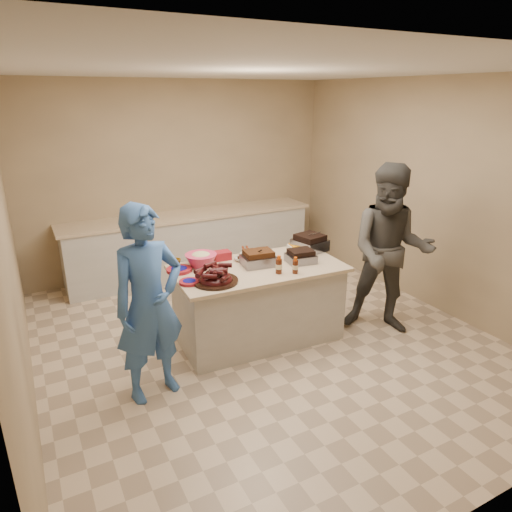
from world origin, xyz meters
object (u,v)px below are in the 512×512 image
island (258,337)px  guest_gray (382,328)px  rib_platter (216,282)px  coleslaw_bowl (201,266)px  bbq_bottle_b (295,273)px  bbq_bottle_a (279,273)px  mustard_bottle (247,264)px  plastic_cup (176,267)px  roasting_pan (309,250)px  guest_blue (157,391)px

island → guest_gray: (1.34, -0.48, 0.00)m
rib_platter → coleslaw_bowl: (0.03, 0.46, 0.00)m
bbq_bottle_b → rib_platter: bearing=168.5°
coleslaw_bowl → bbq_bottle_a: coleslaw_bowl is taller
mustard_bottle → bbq_bottle_a: bearing=-66.8°
plastic_cup → guest_gray: 2.40m
mustard_bottle → rib_platter: bearing=-148.2°
bbq_bottle_a → roasting_pan: bearing=33.6°
bbq_bottle_b → guest_blue: (-1.49, -0.09, -0.82)m
island → mustard_bottle: bearing=122.8°
coleslaw_bowl → guest_blue: size_ratio=0.19×
rib_platter → mustard_bottle: 0.56m
island → coleslaw_bowl: size_ratio=5.33×
guest_blue → guest_gray: (2.59, -0.05, 0.00)m
island → mustard_bottle: size_ratio=13.66×
island → coleslaw_bowl: 1.01m
bbq_bottle_a → guest_gray: size_ratio=0.10×
roasting_pan → coleslaw_bowl: coleslaw_bowl is taller
rib_platter → plastic_cup: 0.58m
island → bbq_bottle_a: bbq_bottle_a is taller
bbq_bottle_a → plastic_cup: size_ratio=1.88×
coleslaw_bowl → guest_gray: bearing=-22.4°
mustard_bottle → guest_blue: 1.54m
mustard_bottle → plastic_cup: (-0.68, 0.25, 0.00)m
island → bbq_bottle_b: size_ratio=10.34×
bbq_bottle_b → plastic_cup: size_ratio=1.71×
roasting_pan → guest_gray: roasting_pan is taller
coleslaw_bowl → guest_gray: coleslaw_bowl is taller
coleslaw_bowl → guest_blue: coleslaw_bowl is taller
coleslaw_bowl → guest_gray: (1.85, -0.76, -0.82)m
rib_platter → bbq_bottle_a: 0.65m
island → guest_blue: 1.32m
bbq_bottle_b → guest_gray: size_ratio=0.09×
bbq_bottle_a → plastic_cup: (-0.85, 0.63, 0.00)m
coleslaw_bowl → mustard_bottle: (0.44, -0.16, 0.00)m
coleslaw_bowl → plastic_cup: bearing=160.8°
guest_gray → coleslaw_bowl: bearing=-161.7°
bbq_bottle_a → bbq_bottle_b: bearing=-27.1°
coleslaw_bowl → bbq_bottle_b: size_ratio=1.94×
island → roasting_pan: size_ratio=5.41×
bbq_bottle_b → bbq_bottle_a: bearing=152.9°
guest_blue → mustard_bottle: bearing=12.9°
plastic_cup → guest_gray: plastic_cup is taller
island → bbq_bottle_a: 0.87m
rib_platter → coleslaw_bowl: 0.46m
guest_gray → island: bearing=-158.9°
rib_platter → coleslaw_bowl: coleslaw_bowl is taller
guest_blue → rib_platter: bearing=7.8°
island → bbq_bottle_a: size_ratio=9.38×
guest_gray → mustard_bottle: bearing=-162.4°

